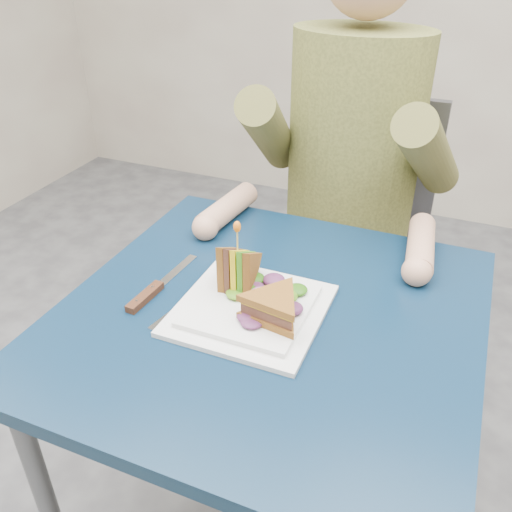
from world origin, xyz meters
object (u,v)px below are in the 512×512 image
at_px(chair, 352,232).
at_px(plate, 251,308).
at_px(diner, 354,122).
at_px(knife, 151,292).
at_px(table, 269,344).
at_px(sandwich_upright, 238,270).
at_px(sandwich_flat, 274,307).
at_px(fork, 183,305).

height_order(chair, plate, chair).
bearing_deg(diner, knife, -110.50).
relative_size(table, sandwich_upright, 5.09).
relative_size(diner, sandwich_flat, 5.00).
distance_m(diner, plate, 0.61).
relative_size(sandwich_flat, fork, 0.84).
bearing_deg(sandwich_upright, table, -20.31).
bearing_deg(chair, knife, -107.52).
bearing_deg(chair, diner, -90.00).
height_order(chair, knife, chair).
height_order(diner, sandwich_flat, diner).
height_order(chair, sandwich_flat, chair).
bearing_deg(diner, sandwich_upright, -97.88).
bearing_deg(table, diner, 90.00).
height_order(chair, sandwich_upright, chair).
height_order(diner, plate, diner).
bearing_deg(chair, table, -90.00).
relative_size(plate, sandwich_upright, 1.77).
bearing_deg(plate, fork, -165.39).
relative_size(chair, sandwich_flat, 6.24).
distance_m(fork, knife, 0.08).
bearing_deg(fork, plate, 14.61).
xyz_separation_m(plate, sandwich_upright, (-0.04, 0.04, 0.05)).
relative_size(table, diner, 1.01).
distance_m(plate, sandwich_flat, 0.07).
bearing_deg(fork, table, 17.76).
xyz_separation_m(chair, plate, (-0.03, -0.70, 0.20)).
bearing_deg(table, sandwich_upright, 159.69).
bearing_deg(knife, sandwich_flat, -0.71).
relative_size(table, chair, 0.81).
bearing_deg(chair, fork, -101.84).
xyz_separation_m(fork, knife, (-0.07, 0.01, 0.00)).
distance_m(diner, sandwich_upright, 0.56).
distance_m(plate, sandwich_upright, 0.08).
xyz_separation_m(plate, fork, (-0.12, -0.03, -0.01)).
distance_m(diner, sandwich_flat, 0.63).
height_order(sandwich_upright, fork, sandwich_upright).
relative_size(sandwich_upright, fork, 0.83).
height_order(plate, sandwich_flat, sandwich_flat).
bearing_deg(plate, table, 29.16).
bearing_deg(sandwich_flat, knife, 179.29).
height_order(table, knife, knife).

